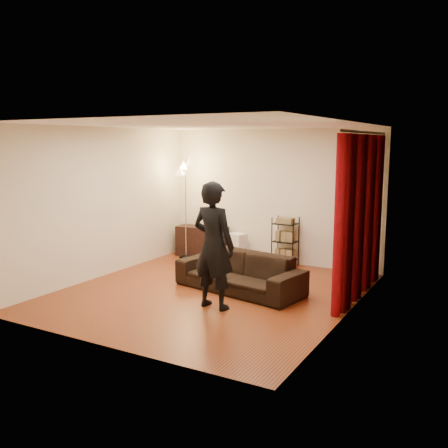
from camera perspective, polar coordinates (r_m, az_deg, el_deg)
The scene contains 14 objects.
floor at distance 8.25m, azimuth -1.64°, elevation -7.81°, with size 5.00×5.00×0.00m, color brown.
ceiling at distance 7.89m, azimuth -1.73°, elevation 11.29°, with size 5.00×5.00×0.00m, color white.
wall_back at distance 10.16m, azimuth 5.60°, elevation 3.17°, with size 5.00×5.00×0.00m, color beige.
wall_front at distance 5.98m, azimuth -14.13°, elevation -1.31°, with size 5.00×5.00×0.00m, color beige.
wall_left at distance 9.31m, azimuth -13.65°, elevation 2.40°, with size 5.00×5.00×0.00m, color beige.
wall_right at distance 7.08m, azimuth 14.13°, elevation 0.29°, with size 5.00×5.00×0.00m, color beige.
curtain_rod at distance 8.11m, azimuth 15.92°, elevation 10.05°, with size 0.04×0.04×2.65m, color black.
curtain at distance 8.19m, azimuth 15.39°, elevation 0.90°, with size 0.22×2.65×2.55m, color maroon, non-canonical shape.
sofa at distance 8.25m, azimuth 1.77°, elevation -5.52°, with size 2.16×0.85×0.63m, color black.
person at distance 7.27m, azimuth -1.20°, elevation -2.46°, with size 0.69×0.45×1.88m, color black.
media_cabinet at distance 10.78m, azimuth -2.50°, elevation -1.98°, with size 1.10×0.41×0.64m, color black.
storage_boxes at distance 10.43m, azimuth 1.57°, elevation -2.58°, with size 0.34×0.27×0.56m, color silver, non-canonical shape.
wire_shelf at distance 9.94m, azimuth 7.01°, elevation -2.00°, with size 0.45×0.31×0.98m, color black, non-canonical shape.
floor_lamp at distance 10.51m, azimuth -4.39°, elevation 1.65°, with size 0.37×0.37×2.07m, color silver, non-canonical shape.
Camera 1 is at (4.07, -6.75, 2.42)m, focal length 40.00 mm.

